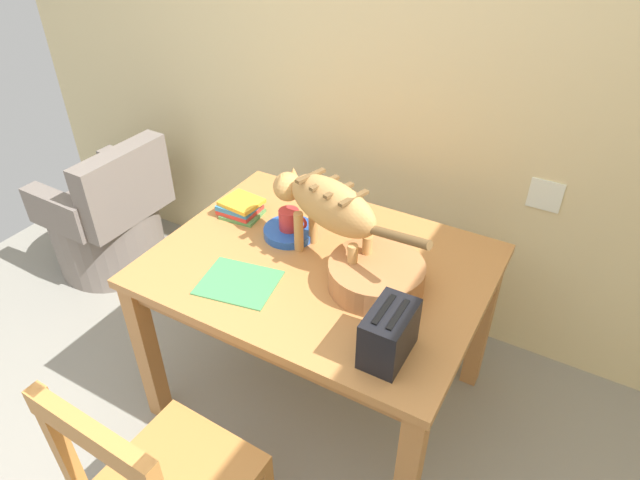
{
  "coord_description": "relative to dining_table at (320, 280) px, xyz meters",
  "views": [
    {
      "loc": [
        0.94,
        -0.43,
        2.02
      ],
      "look_at": [
        0.13,
        0.99,
        0.85
      ],
      "focal_mm": 31.11,
      "sensor_mm": 36.0,
      "label": 1
    }
  ],
  "objects": [
    {
      "name": "saucer_bowl",
      "position": [
        -0.19,
        0.09,
        0.11
      ],
      "size": [
        0.21,
        0.21,
        0.03
      ],
      "primitive_type": "cylinder",
      "color": "blue",
      "rests_on": "dining_table"
    },
    {
      "name": "cat",
      "position": [
        0.01,
        0.03,
        0.32
      ],
      "size": [
        0.69,
        0.26,
        0.34
      ],
      "rotation": [
        0.0,
        0.0,
        1.28
      ],
      "color": "tan",
      "rests_on": "dining_table"
    },
    {
      "name": "wall_rear",
      "position": [
        -0.13,
        0.78,
        0.59
      ],
      "size": [
        4.34,
        0.11,
        2.5
      ],
      "color": "beige",
      "rests_on": "ground_plane"
    },
    {
      "name": "wicker_basket",
      "position": [
        0.24,
        -0.02,
        0.14
      ],
      "size": [
        0.34,
        0.34,
        0.1
      ],
      "color": "#B27242",
      "rests_on": "dining_table"
    },
    {
      "name": "coffee_mug",
      "position": [
        -0.19,
        0.09,
        0.16
      ],
      "size": [
        0.12,
        0.08,
        0.08
      ],
      "color": "red",
      "rests_on": "saucer_bowl"
    },
    {
      "name": "book_stack",
      "position": [
        -0.45,
        0.12,
        0.13
      ],
      "size": [
        0.18,
        0.15,
        0.07
      ],
      "color": "#54944E",
      "rests_on": "dining_table"
    },
    {
      "name": "magazine",
      "position": [
        -0.19,
        -0.25,
        0.09
      ],
      "size": [
        0.3,
        0.27,
        0.01
      ],
      "primitive_type": "cube",
      "rotation": [
        0.0,
        0.0,
        0.18
      ],
      "color": "#48955A",
      "rests_on": "dining_table"
    },
    {
      "name": "dining_table",
      "position": [
        0.0,
        0.0,
        0.0
      ],
      "size": [
        1.22,
        0.94,
        0.75
      ],
      "color": "#BF7E43",
      "rests_on": "ground_plane"
    },
    {
      "name": "wicker_armchair",
      "position": [
        -1.51,
        0.25,
        -0.39
      ],
      "size": [
        0.61,
        0.61,
        0.78
      ],
      "rotation": [
        0.0,
        0.0,
        1.55
      ],
      "color": "slate",
      "rests_on": "ground_plane"
    },
    {
      "name": "toaster",
      "position": [
        0.4,
        -0.3,
        0.18
      ],
      "size": [
        0.12,
        0.2,
        0.18
      ],
      "color": "black",
      "rests_on": "dining_table"
    }
  ]
}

